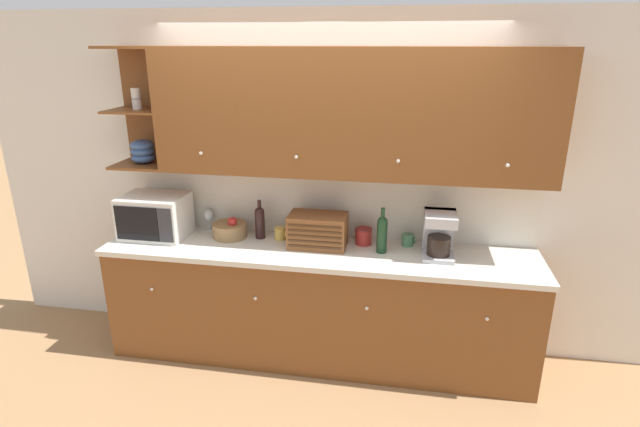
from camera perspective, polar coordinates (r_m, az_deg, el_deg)
ground_plane at (r=4.40m, az=0.50°, el=-13.54°), size 24.00×24.00×0.00m
wall_back at (r=3.88m, az=0.63°, el=3.09°), size 5.59×0.06×2.60m
counter_unit at (r=3.90m, az=-0.24°, el=-10.23°), size 3.21×0.64×0.92m
backsplash_panel at (r=3.88m, az=0.53°, el=1.36°), size 3.19×0.01×0.55m
upper_cabinets at (r=3.53m, az=2.85°, el=11.37°), size 3.19×0.39×0.88m
microwave at (r=4.09m, az=-18.34°, el=-0.29°), size 0.49×0.37×0.33m
wine_glass at (r=4.13m, az=-12.58°, el=-0.28°), size 0.08×0.08×0.17m
fruit_basket at (r=3.96m, az=-10.26°, el=-1.83°), size 0.27×0.27×0.17m
wine_bottle at (r=3.89m, az=-6.89°, el=-0.85°), size 0.08×0.08×0.31m
mug_blue_second at (r=3.87m, az=-4.54°, el=-2.27°), size 0.10×0.09×0.09m
bread_box at (r=3.70m, az=-0.25°, el=-1.96°), size 0.43×0.26×0.25m
storage_canister at (r=3.78m, az=5.00°, el=-2.59°), size 0.13×0.13×0.12m
second_wine_bottle at (r=3.62m, az=7.10°, el=-2.18°), size 0.08×0.08×0.34m
mug at (r=3.80m, az=10.02°, el=-2.99°), size 0.10×0.09×0.09m
coffee_maker at (r=3.63m, az=13.46°, el=-2.25°), size 0.22×0.27×0.33m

